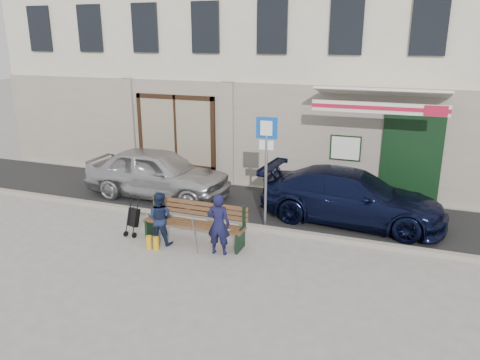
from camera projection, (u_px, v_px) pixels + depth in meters
The scene contains 11 objects.
ground at pixel (203, 250), 10.33m from camera, with size 80.00×80.00×0.00m, color #9E9991.
asphalt_lane at pixel (250, 205), 13.10m from camera, with size 60.00×3.20×0.01m, color #282828.
curb at pixel (229, 224), 11.65m from camera, with size 60.00×0.18×0.12m, color #9E9384.
building at pixel (301, 24), 16.45m from camera, with size 20.00×8.27×10.00m.
car_silver at pixel (158, 173), 13.61m from camera, with size 1.72×4.28×1.46m, color silver.
car_navy at pixel (352, 197), 11.76m from camera, with size 1.87×4.60×1.33m, color black.
parking_sign at pixel (266, 155), 11.07m from camera, with size 0.51×0.08×2.74m.
bench at pixel (193, 223), 10.63m from camera, with size 2.40×1.17×0.98m.
man at pixel (219, 224), 9.99m from camera, with size 0.50×0.33×1.37m, color #131436.
woman at pixel (160, 218), 10.51m from camera, with size 0.60×0.47×1.23m, color #151E3A.
stroller at pixel (133, 218), 11.06m from camera, with size 0.32×0.42×0.94m.
Camera 1 is at (4.06, -8.54, 4.50)m, focal length 35.00 mm.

